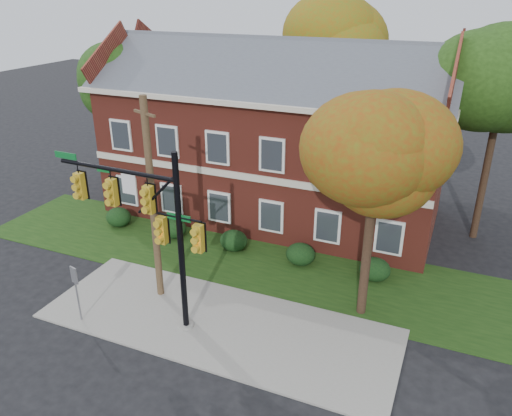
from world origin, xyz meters
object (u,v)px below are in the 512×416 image
at_px(hedge_far_left, 119,217).
at_px(tree_far_rear, 338,42).
at_px(tree_near_right, 383,157).
at_px(tree_right_rear, 512,82).
at_px(hedge_center, 234,241).
at_px(hedge_left, 173,228).
at_px(utility_pole, 153,202).
at_px(hedge_right, 300,254).
at_px(apartment_building, 273,128).
at_px(traffic_signal, 149,219).
at_px(tree_left_rear, 113,87).
at_px(hedge_far_right, 375,269).
at_px(sign_post, 76,285).

height_order(hedge_far_left, tree_far_rear, tree_far_rear).
bearing_deg(tree_near_right, tree_right_rear, 65.42).
bearing_deg(hedge_center, tree_far_rear, 84.15).
distance_m(hedge_left, utility_pole, 6.58).
distance_m(hedge_right, utility_pole, 7.71).
relative_size(apartment_building, tree_near_right, 2.19).
bearing_deg(traffic_signal, tree_left_rear, 133.72).
xyz_separation_m(apartment_building, tree_left_rear, (-9.73, -1.12, 1.69)).
relative_size(hedge_far_right, tree_left_rear, 0.16).
distance_m(hedge_far_left, hedge_far_right, 14.00).
bearing_deg(hedge_right, tree_near_right, -37.28).
bearing_deg(tree_far_rear, tree_right_rear, -35.00).
bearing_deg(hedge_far_right, tree_near_right, -85.48).
xyz_separation_m(apartment_building, sign_post, (-3.02, -12.88, -3.32)).
bearing_deg(hedge_right, tree_left_rear, 162.63).
xyz_separation_m(hedge_far_left, hedge_far_right, (14.00, 0.00, 0.00)).
relative_size(tree_right_rear, tree_far_rear, 0.92).
height_order(tree_near_right, tree_left_rear, tree_left_rear).
xyz_separation_m(tree_left_rear, tree_right_rear, (21.05, 1.97, 1.44)).
distance_m(hedge_center, tree_near_right, 9.90).
bearing_deg(tree_near_right, hedge_far_left, 168.73).
bearing_deg(apartment_building, sign_post, -103.21).
height_order(apartment_building, tree_left_rear, apartment_building).
bearing_deg(apartment_building, tree_left_rear, -173.46).
height_order(apartment_building, hedge_far_right, apartment_building).
bearing_deg(sign_post, hedge_left, 106.93).
relative_size(tree_near_right, sign_post, 3.49).
height_order(hedge_far_right, tree_far_rear, tree_far_rear).
relative_size(tree_right_rear, traffic_signal, 1.49).
distance_m(tree_far_rear, traffic_signal, 19.98).
xyz_separation_m(hedge_left, sign_post, (0.48, -7.63, 1.14)).
bearing_deg(tree_far_rear, utility_pole, -97.95).
height_order(apartment_building, hedge_center, apartment_building).
bearing_deg(apartment_building, traffic_signal, -91.37).
bearing_deg(tree_far_rear, hedge_center, -95.85).
bearing_deg(tree_left_rear, hedge_far_right, -13.89).
relative_size(tree_near_right, traffic_signal, 1.21).
distance_m(hedge_far_left, utility_pole, 8.48).
xyz_separation_m(tree_right_rear, utility_pole, (-12.47, -10.94, -3.79)).
distance_m(hedge_far_left, hedge_center, 7.00).
height_order(hedge_left, hedge_far_right, same).
relative_size(hedge_far_right, utility_pole, 0.16).
bearing_deg(tree_right_rear, tree_near_right, -114.58).
relative_size(hedge_left, tree_near_right, 0.16).
distance_m(tree_left_rear, traffic_signal, 14.28).
height_order(hedge_left, tree_near_right, tree_near_right).
bearing_deg(traffic_signal, hedge_far_left, 138.37).
bearing_deg(utility_pole, apartment_building, 106.12).
distance_m(hedge_left, sign_post, 7.73).
bearing_deg(sign_post, tree_left_rear, 133.04).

